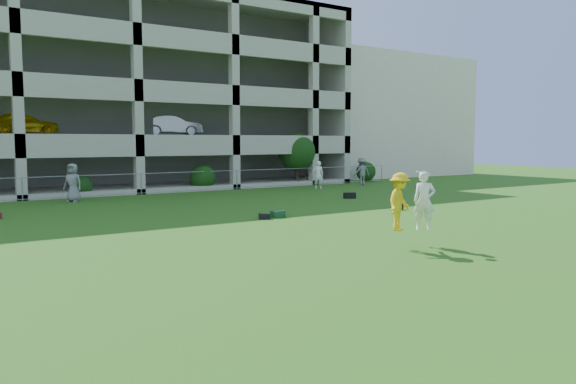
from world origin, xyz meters
TOP-DOWN VIEW (x-y plane):
  - ground at (0.00, 0.00)m, footprint 100.00×100.00m
  - stucco_building at (23.00, 28.00)m, footprint 16.00×14.00m
  - bystander_c at (-4.02, 17.18)m, footprint 1.07×1.07m
  - bystander_e at (10.32, 16.48)m, footprint 0.75×0.71m
  - bystander_f at (14.54, 17.24)m, footprint 1.28×0.86m
  - bag_black_b at (0.51, 6.85)m, footprint 0.46×0.37m
  - bag_green_c at (1.20, 6.97)m, footprint 0.50×0.36m
  - crate_d at (6.87, 6.21)m, footprint 0.37×0.37m
  - bag_black_e at (8.17, 10.94)m, footprint 0.66×0.47m
  - frisbee_contest at (0.82, -0.18)m, footprint 1.85×0.95m
  - parking_garage at (-0.00, 27.70)m, footprint 30.00×14.00m
  - fence at (0.00, 19.00)m, footprint 36.06×0.06m
  - shrub_row at (4.59, 19.70)m, footprint 34.38×2.52m

SIDE VIEW (x-z plane):
  - ground at x=0.00m, z-range 0.00..0.00m
  - bag_black_b at x=0.51m, z-range 0.00..0.22m
  - bag_green_c at x=1.20m, z-range 0.00..0.26m
  - crate_d at x=6.87m, z-range 0.00..0.30m
  - bag_black_e at x=8.17m, z-range 0.00..0.30m
  - fence at x=0.00m, z-range 0.01..1.21m
  - bystander_e at x=10.32m, z-range 0.00..1.73m
  - bystander_f at x=14.54m, z-range 0.00..1.83m
  - bystander_c at x=-4.02m, z-range 0.00..1.87m
  - frisbee_contest at x=0.82m, z-range 0.45..2.13m
  - shrub_row at x=4.59m, z-range -0.24..3.26m
  - stucco_building at x=23.00m, z-range 0.00..10.00m
  - parking_garage at x=0.00m, z-range 0.01..12.01m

